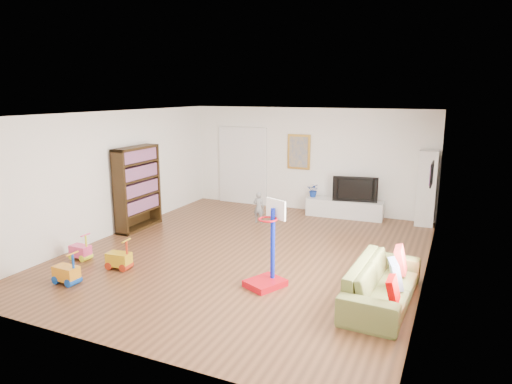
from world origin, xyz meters
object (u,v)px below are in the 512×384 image
at_px(media_console, 345,208).
at_px(sofa, 382,283).
at_px(bookshelf, 138,188).
at_px(basketball_hoop, 265,244).

height_order(media_console, sofa, sofa).
relative_size(bookshelf, basketball_hoop, 1.32).
bearing_deg(media_console, basketball_hoop, -94.43).
relative_size(bookshelf, sofa, 0.90).
bearing_deg(bookshelf, sofa, -16.58).
distance_m(media_console, bookshelf, 5.09).
xyz_separation_m(sofa, basketball_hoop, (-1.82, -0.19, 0.41)).
height_order(media_console, bookshelf, bookshelf).
bearing_deg(sofa, media_console, 22.55).
bearing_deg(media_console, sofa, -72.37).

